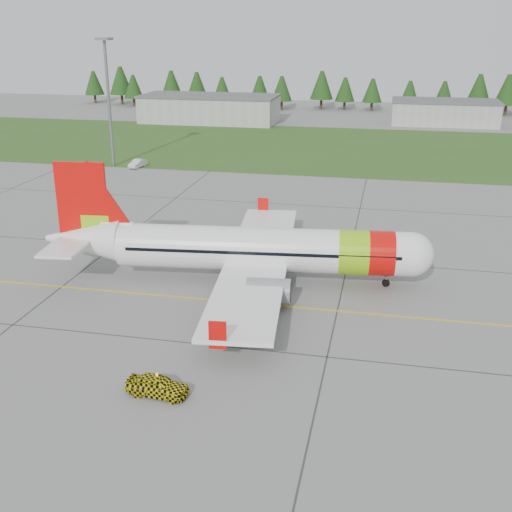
# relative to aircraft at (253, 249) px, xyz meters

# --- Properties ---
(ground) EXTENTS (320.00, 320.00, 0.00)m
(ground) POSITION_rel_aircraft_xyz_m (-1.76, -13.02, -3.13)
(ground) COLOR gray
(ground) RESTS_ON ground
(aircraft) EXTENTS (35.79, 33.15, 10.85)m
(aircraft) POSITION_rel_aircraft_xyz_m (0.00, 0.00, 0.00)
(aircraft) COLOR white
(aircraft) RESTS_ON ground
(follow_me_car) EXTENTS (1.51, 1.74, 4.09)m
(follow_me_car) POSITION_rel_aircraft_xyz_m (-1.92, -20.25, -1.08)
(follow_me_car) COLOR yellow
(follow_me_car) RESTS_ON ground
(service_van) EXTENTS (1.63, 1.56, 4.08)m
(service_van) POSITION_rel_aircraft_xyz_m (-29.28, 44.58, -1.09)
(service_van) COLOR silver
(service_van) RESTS_ON ground
(grass_strip) EXTENTS (320.00, 50.00, 0.03)m
(grass_strip) POSITION_rel_aircraft_xyz_m (-1.76, 68.98, -3.11)
(grass_strip) COLOR #30561E
(grass_strip) RESTS_ON ground
(taxi_guideline) EXTENTS (120.00, 0.25, 0.02)m
(taxi_guideline) POSITION_rel_aircraft_xyz_m (-1.76, -5.02, -3.12)
(taxi_guideline) COLOR gold
(taxi_guideline) RESTS_ON ground
(hangar_west) EXTENTS (32.00, 14.00, 6.00)m
(hangar_west) POSITION_rel_aircraft_xyz_m (-31.76, 96.98, -0.13)
(hangar_west) COLOR #A8A8A3
(hangar_west) RESTS_ON ground
(hangar_east) EXTENTS (24.00, 12.00, 5.20)m
(hangar_east) POSITION_rel_aircraft_xyz_m (23.24, 104.98, -0.53)
(hangar_east) COLOR #A8A8A3
(hangar_east) RESTS_ON ground
(floodlight_mast) EXTENTS (0.50, 0.50, 20.00)m
(floodlight_mast) POSITION_rel_aircraft_xyz_m (-33.76, 44.98, 6.87)
(floodlight_mast) COLOR slate
(floodlight_mast) RESTS_ON ground
(treeline) EXTENTS (160.00, 8.00, 10.00)m
(treeline) POSITION_rel_aircraft_xyz_m (-1.76, 124.98, 1.87)
(treeline) COLOR #1C3F14
(treeline) RESTS_ON ground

